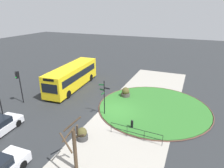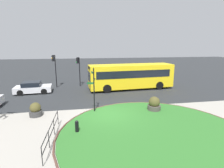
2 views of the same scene
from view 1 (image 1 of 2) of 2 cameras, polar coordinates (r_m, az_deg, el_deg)
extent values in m
plane|color=#282B2D|center=(21.45, 1.28, -7.73)|extent=(120.00, 120.00, 0.00)
cube|color=#9E998E|center=(20.86, 6.85, -8.75)|extent=(32.00, 7.70, 0.02)
cylinder|color=#2D6B28|center=(22.56, 11.79, -6.54)|extent=(11.88, 11.88, 0.10)
torus|color=brown|center=(22.56, 11.79, -6.53)|extent=(12.19, 12.19, 0.11)
cylinder|color=black|center=(20.04, -2.21, -4.15)|extent=(0.09, 0.09, 3.59)
sphere|color=black|center=(19.33, -2.29, 0.82)|extent=(0.10, 0.10, 0.10)
cube|color=#195128|center=(19.51, -3.10, -0.20)|extent=(0.16, 0.48, 0.15)
cube|color=black|center=(19.44, -1.39, -1.26)|extent=(0.06, 0.57, 0.15)
cube|color=#195128|center=(19.86, -2.92, -1.59)|extent=(0.16, 0.51, 0.15)
cube|color=#195128|center=(19.53, -2.68, -2.74)|extent=(0.51, 0.09, 0.15)
cylinder|color=black|center=(18.55, 5.73, -11.56)|extent=(0.23, 0.23, 0.69)
sphere|color=black|center=(18.35, 5.77, -10.55)|extent=(0.22, 0.22, 0.22)
cube|color=black|center=(16.90, 6.78, -12.60)|extent=(0.22, 4.47, 0.03)
cube|color=black|center=(17.14, 6.72, -13.84)|extent=(0.22, 4.47, 0.03)
cylinder|color=black|center=(17.85, -0.25, -12.32)|extent=(0.04, 0.04, 0.98)
cylinder|color=black|center=(17.37, 4.32, -13.43)|extent=(0.04, 0.04, 0.98)
cylinder|color=black|center=(17.00, 9.17, -14.50)|extent=(0.04, 0.04, 0.98)
cylinder|color=black|center=(16.77, 14.24, -15.51)|extent=(0.04, 0.04, 0.98)
cube|color=yellow|center=(27.58, -11.29, 2.25)|extent=(10.53, 3.28, 2.78)
cube|color=black|center=(26.87, -8.97, 2.78)|extent=(9.11, 0.69, 0.88)
cube|color=black|center=(28.10, -13.61, 3.24)|extent=(9.11, 0.69, 0.88)
cube|color=black|center=(23.46, -17.50, -1.31)|extent=(0.17, 2.07, 1.10)
cube|color=black|center=(23.11, -17.77, 1.07)|extent=(0.12, 1.39, 0.28)
cylinder|color=black|center=(24.76, -12.49, -2.90)|extent=(1.02, 0.37, 1.00)
cylinder|color=black|center=(25.98, -16.92, -2.19)|extent=(1.02, 0.37, 1.00)
cylinder|color=black|center=(30.22, -6.14, 1.85)|extent=(1.02, 0.37, 1.00)
cylinder|color=black|center=(31.23, -10.04, 2.27)|extent=(1.02, 0.37, 1.00)
cube|color=#EAEACC|center=(21.97, -26.87, -7.92)|extent=(0.04, 0.20, 0.12)
cube|color=#EAEACC|center=(21.22, -24.65, -8.54)|extent=(0.04, 0.20, 0.12)
cylinder|color=black|center=(21.82, -28.73, -9.07)|extent=(0.66, 0.27, 0.64)
cylinder|color=black|center=(20.66, -25.34, -10.12)|extent=(0.66, 0.27, 0.64)
cube|color=#EAEACC|center=(16.90, -25.89, -16.53)|extent=(0.03, 0.20, 0.12)
cube|color=#EAEACC|center=(16.21, -23.04, -17.77)|extent=(0.03, 0.20, 0.12)
cylinder|color=black|center=(16.83, -28.54, -18.27)|extent=(0.65, 0.24, 0.64)
cylinder|color=black|center=(15.77, -24.24, -20.37)|extent=(0.65, 0.24, 0.64)
cylinder|color=black|center=(24.76, -24.63, -0.85)|extent=(0.11, 0.11, 3.82)
cube|color=black|center=(24.20, -25.57, 2.35)|extent=(0.31, 0.31, 0.78)
sphere|color=black|center=(24.06, -25.96, 2.80)|extent=(0.16, 0.16, 0.16)
sphere|color=black|center=(24.13, -25.87, 2.25)|extent=(0.16, 0.16, 0.16)
sphere|color=green|center=(24.20, -25.79, 1.71)|extent=(0.16, 0.16, 0.16)
cylinder|color=#47423D|center=(24.68, 3.89, -3.18)|extent=(1.08, 1.08, 0.48)
sphere|color=#4C4723|center=(24.47, 3.92, -2.03)|extent=(0.92, 0.92, 0.92)
cylinder|color=#383838|center=(17.33, -8.50, -14.82)|extent=(0.96, 0.96, 0.43)
sphere|color=#4C4723|center=(17.05, -8.59, -13.50)|extent=(0.81, 0.81, 0.81)
cylinder|color=#423323|center=(13.92, -10.55, -18.19)|extent=(0.25, 0.25, 3.13)
cylinder|color=#423323|center=(13.44, -11.35, -11.16)|extent=(0.88, 1.01, 0.96)
cylinder|color=#423323|center=(13.10, -13.04, -16.08)|extent=(0.57, 1.23, 0.95)
cylinder|color=#423323|center=(13.66, -9.37, -14.53)|extent=(0.33, 0.98, 0.67)
cylinder|color=#423323|center=(13.66, -12.33, -13.90)|extent=(1.10, 0.42, 0.71)
cylinder|color=#423323|center=(13.02, -9.94, -12.76)|extent=(0.53, 0.44, 0.99)
camera|label=2|loc=(17.34, 42.59, -0.84)|focal=28.68mm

